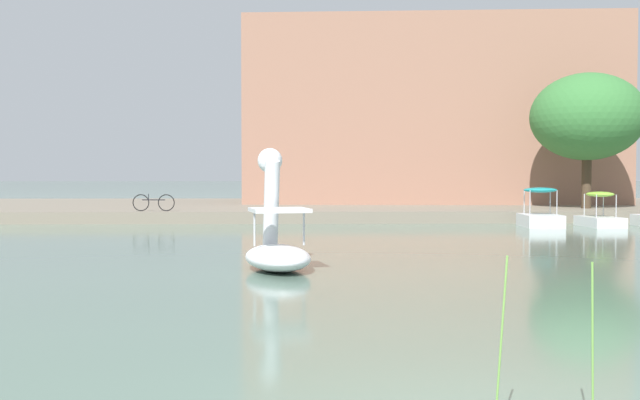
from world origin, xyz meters
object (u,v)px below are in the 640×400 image
object	(u,v)px
pedal_boat_lime	(600,216)
bicycle_parked	(154,203)
swan_boat	(276,241)
tree_broadleaf_behind_dock	(587,117)
pedal_boat_teal	(540,215)

from	to	relation	value
pedal_boat_lime	bicycle_parked	world-z (taller)	pedal_boat_lime
swan_boat	pedal_boat_lime	xyz separation A→B (m)	(12.08, 12.75, -0.18)
pedal_boat_lime	tree_broadleaf_behind_dock	size ratio (longest dim) A/B	0.31
swan_boat	bicycle_parked	bearing A→B (deg)	109.82
swan_boat	tree_broadleaf_behind_dock	xyz separation A→B (m)	(13.52, 17.76, 4.04)
swan_boat	pedal_boat_teal	distance (m)	16.10
swan_boat	pedal_boat_lime	bearing A→B (deg)	46.54
pedal_boat_teal	tree_broadleaf_behind_dock	bearing A→B (deg)	52.98
pedal_boat_lime	tree_broadleaf_behind_dock	xyz separation A→B (m)	(1.44, 5.02, 4.22)
tree_broadleaf_behind_dock	bicycle_parked	distance (m)	19.63
bicycle_parked	pedal_boat_teal	bearing A→B (deg)	-10.27
pedal_boat_teal	tree_broadleaf_behind_dock	world-z (taller)	tree_broadleaf_behind_dock
pedal_boat_teal	bicycle_parked	size ratio (longest dim) A/B	1.29
pedal_boat_lime	bicycle_parked	bearing A→B (deg)	170.90
pedal_boat_teal	swan_boat	bearing A→B (deg)	-127.37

